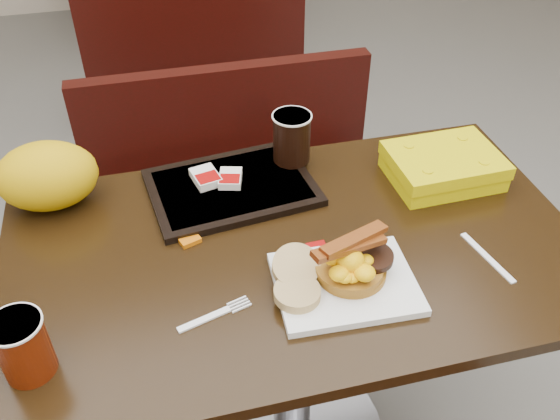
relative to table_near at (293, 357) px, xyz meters
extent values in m
cube|color=white|center=(0.06, -0.13, 0.38)|extent=(0.28, 0.22, 0.02)
cylinder|color=#A4671B|center=(0.08, -0.12, 0.40)|extent=(0.17, 0.17, 0.03)
cylinder|color=black|center=(0.12, -0.12, 0.43)|extent=(0.10, 0.10, 0.01)
ellipsoid|color=#FFEB05|center=(0.07, -0.14, 0.44)|extent=(0.11, 0.10, 0.05)
cylinder|color=tan|center=(-0.04, -0.15, 0.40)|extent=(0.11, 0.11, 0.02)
cylinder|color=tan|center=(-0.03, -0.10, 0.41)|extent=(0.10, 0.10, 0.05)
cylinder|color=maroon|center=(-0.51, -0.19, 0.43)|extent=(0.09, 0.09, 0.12)
cube|color=white|center=(0.37, -0.13, 0.38)|extent=(0.04, 0.16, 0.00)
cube|color=#C45C08|center=(-0.21, 0.07, 0.38)|extent=(0.05, 0.04, 0.01)
cube|color=#8C0504|center=(0.04, -0.02, 0.38)|extent=(0.04, 0.03, 0.01)
cube|color=black|center=(-0.09, 0.22, 0.38)|extent=(0.40, 0.31, 0.02)
cube|color=silver|center=(-0.15, 0.25, 0.40)|extent=(0.07, 0.09, 0.02)
cube|color=silver|center=(-0.09, 0.23, 0.40)|extent=(0.07, 0.08, 0.02)
cylinder|color=black|center=(0.07, 0.28, 0.45)|extent=(0.09, 0.09, 0.12)
cube|color=#CEBD03|center=(0.40, 0.15, 0.41)|extent=(0.26, 0.20, 0.07)
ellipsoid|color=#D4A807|center=(-0.49, 0.27, 0.45)|extent=(0.26, 0.23, 0.15)
camera|label=1|loc=(-0.25, -0.88, 1.23)|focal=38.64mm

